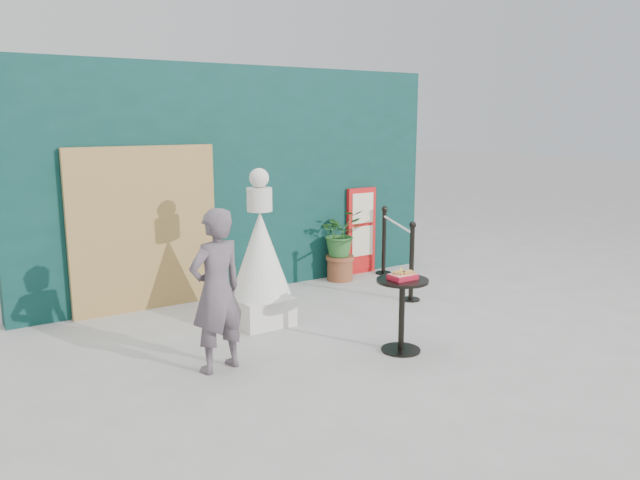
{
  "coord_description": "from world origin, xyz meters",
  "views": [
    {
      "loc": [
        -3.71,
        -4.44,
        2.32
      ],
      "look_at": [
        0.0,
        1.2,
        1.0
      ],
      "focal_mm": 35.0,
      "sensor_mm": 36.0,
      "label": 1
    }
  ],
  "objects": [
    {
      "name": "stanchion_barrier",
      "position": [
        1.86,
        2.08,
        0.49
      ],
      "size": [
        0.84,
        1.54,
        1.03
      ],
      "color": "black",
      "rests_on": "ground"
    },
    {
      "name": "woman",
      "position": [
        -1.47,
        0.69,
        0.77
      ],
      "size": [
        0.62,
        0.47,
        1.53
      ],
      "primitive_type": "imported",
      "rotation": [
        0.0,
        0.0,
        3.35
      ],
      "color": "#615359",
      "rests_on": "ground"
    },
    {
      "name": "statue",
      "position": [
        -0.5,
        1.66,
        0.73
      ],
      "size": [
        0.7,
        0.7,
        1.78
      ],
      "color": "silver",
      "rests_on": "ground"
    },
    {
      "name": "back_wall",
      "position": [
        0.0,
        3.15,
        1.5
      ],
      "size": [
        6.0,
        0.3,
        3.0
      ],
      "primitive_type": "cube",
      "color": "#0A312D",
      "rests_on": "ground"
    },
    {
      "name": "menu_board",
      "position": [
        1.9,
        2.95,
        0.65
      ],
      "size": [
        0.5,
        0.07,
        1.3
      ],
      "color": "red",
      "rests_on": "ground"
    },
    {
      "name": "food_basket",
      "position": [
        0.28,
        0.12,
        0.79
      ],
      "size": [
        0.26,
        0.19,
        0.11
      ],
      "color": "red",
      "rests_on": "cafe_table"
    },
    {
      "name": "cafe_table",
      "position": [
        0.27,
        0.12,
        0.5
      ],
      "size": [
        0.52,
        0.52,
        0.75
      ],
      "color": "black",
      "rests_on": "ground"
    },
    {
      "name": "ground",
      "position": [
        0.0,
        0.0,
        0.0
      ],
      "size": [
        60.0,
        60.0,
        0.0
      ],
      "primitive_type": "plane",
      "color": "#ADAAA5",
      "rests_on": "ground"
    },
    {
      "name": "bamboo_fence",
      "position": [
        -1.4,
        2.94,
        1.0
      ],
      "size": [
        1.8,
        0.08,
        2.0
      ],
      "primitive_type": "cube",
      "color": "tan",
      "rests_on": "ground"
    },
    {
      "name": "planter",
      "position": [
        1.38,
        2.77,
        0.6
      ],
      "size": [
        0.61,
        0.53,
        1.04
      ],
      "color": "brown",
      "rests_on": "ground"
    }
  ]
}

